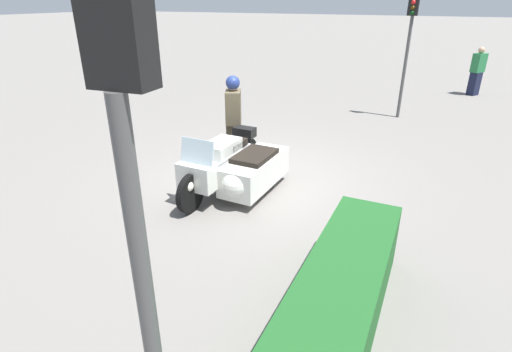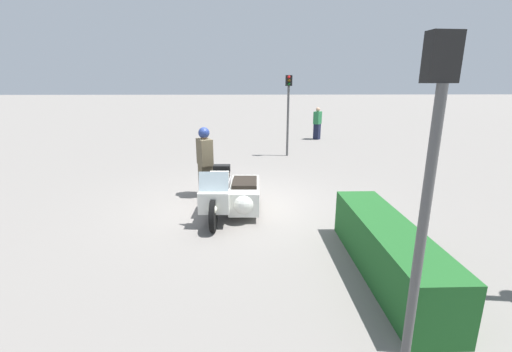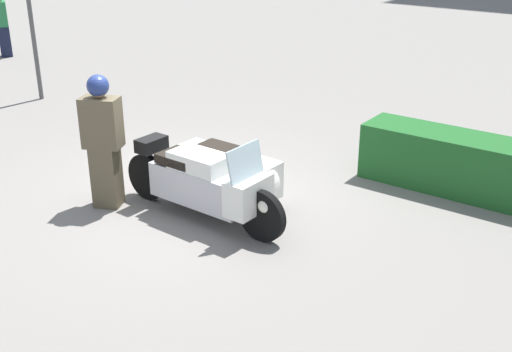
{
  "view_description": "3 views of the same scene",
  "coord_description": "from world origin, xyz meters",
  "px_view_note": "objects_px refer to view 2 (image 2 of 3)",
  "views": [
    {
      "loc": [
        6.49,
        2.98,
        3.2
      ],
      "look_at": [
        1.23,
        0.53,
        0.6
      ],
      "focal_mm": 28.0,
      "sensor_mm": 36.0,
      "label": 1
    },
    {
      "loc": [
        8.1,
        0.28,
        2.87
      ],
      "look_at": [
        0.11,
        0.51,
        0.69
      ],
      "focal_mm": 24.0,
      "sensor_mm": 36.0,
      "label": 2
    },
    {
      "loc": [
        5.69,
        -6.01,
        3.76
      ],
      "look_at": [
        1.51,
        -0.17,
        0.71
      ],
      "focal_mm": 45.0,
      "sensor_mm": 36.0,
      "label": 3
    }
  ],
  "objects_px": {
    "hedge_bush_curbside": "(387,249)",
    "traffic_light_far": "(288,103)",
    "police_motorcycle": "(232,194)",
    "traffic_light_near": "(428,169)",
    "officer_rider": "(205,160)",
    "pedestrian_bystander": "(317,123)"
  },
  "relations": [
    {
      "from": "officer_rider",
      "to": "hedge_bush_curbside",
      "type": "xyz_separation_m",
      "value": [
        3.91,
        3.2,
        -0.54
      ]
    },
    {
      "from": "police_motorcycle",
      "to": "traffic_light_near",
      "type": "relative_size",
      "value": 0.8
    },
    {
      "from": "police_motorcycle",
      "to": "hedge_bush_curbside",
      "type": "distance_m",
      "value": 3.58
    },
    {
      "from": "police_motorcycle",
      "to": "pedestrian_bystander",
      "type": "xyz_separation_m",
      "value": [
        -10.51,
        4.03,
        0.36
      ]
    },
    {
      "from": "police_motorcycle",
      "to": "traffic_light_near",
      "type": "xyz_separation_m",
      "value": [
        4.49,
        1.89,
        1.69
      ]
    },
    {
      "from": "officer_rider",
      "to": "hedge_bush_curbside",
      "type": "relative_size",
      "value": 0.55
    },
    {
      "from": "officer_rider",
      "to": "traffic_light_near",
      "type": "distance_m",
      "value": 6.48
    },
    {
      "from": "police_motorcycle",
      "to": "pedestrian_bystander",
      "type": "height_order",
      "value": "pedestrian_bystander"
    },
    {
      "from": "traffic_light_far",
      "to": "pedestrian_bystander",
      "type": "distance_m",
      "value": 4.83
    },
    {
      "from": "hedge_bush_curbside",
      "to": "traffic_light_near",
      "type": "distance_m",
      "value": 2.64
    },
    {
      "from": "police_motorcycle",
      "to": "traffic_light_far",
      "type": "bearing_deg",
      "value": 164.43
    },
    {
      "from": "pedestrian_bystander",
      "to": "officer_rider",
      "type": "bearing_deg",
      "value": -82.87
    },
    {
      "from": "police_motorcycle",
      "to": "traffic_light_near",
      "type": "distance_m",
      "value": 5.16
    },
    {
      "from": "traffic_light_near",
      "to": "traffic_light_far",
      "type": "bearing_deg",
      "value": -4.77
    },
    {
      "from": "officer_rider",
      "to": "traffic_light_far",
      "type": "distance_m",
      "value": 5.81
    },
    {
      "from": "traffic_light_far",
      "to": "pedestrian_bystander",
      "type": "height_order",
      "value": "traffic_light_far"
    },
    {
      "from": "pedestrian_bystander",
      "to": "traffic_light_near",
      "type": "bearing_deg",
      "value": -63.57
    },
    {
      "from": "hedge_bush_curbside",
      "to": "traffic_light_near",
      "type": "bearing_deg",
      "value": -16.93
    },
    {
      "from": "traffic_light_far",
      "to": "police_motorcycle",
      "type": "bearing_deg",
      "value": -12.98
    },
    {
      "from": "police_motorcycle",
      "to": "officer_rider",
      "type": "relative_size",
      "value": 1.45
    },
    {
      "from": "hedge_bush_curbside",
      "to": "traffic_light_far",
      "type": "height_order",
      "value": "traffic_light_far"
    },
    {
      "from": "officer_rider",
      "to": "hedge_bush_curbside",
      "type": "height_order",
      "value": "officer_rider"
    }
  ]
}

